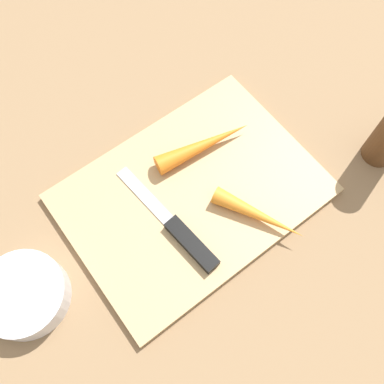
{
  "coord_description": "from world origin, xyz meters",
  "views": [
    {
      "loc": [
        -0.15,
        -0.19,
        0.57
      ],
      "look_at": [
        0.0,
        0.0,
        0.01
      ],
      "focal_mm": 39.05,
      "sensor_mm": 36.0,
      "label": 1
    }
  ],
  "objects_px": {
    "knife": "(185,237)",
    "small_bowl": "(24,295)",
    "cutting_board": "(192,194)",
    "carrot_short": "(258,215)",
    "carrot_long": "(204,145)"
  },
  "relations": [
    {
      "from": "cutting_board",
      "to": "carrot_long",
      "type": "xyz_separation_m",
      "value": [
        0.06,
        0.05,
        0.02
      ]
    },
    {
      "from": "knife",
      "to": "small_bowl",
      "type": "bearing_deg",
      "value": 68.28
    },
    {
      "from": "cutting_board",
      "to": "carrot_long",
      "type": "relative_size",
      "value": 2.35
    },
    {
      "from": "knife",
      "to": "carrot_long",
      "type": "xyz_separation_m",
      "value": [
        0.11,
        0.1,
        0.01
      ]
    },
    {
      "from": "knife",
      "to": "small_bowl",
      "type": "xyz_separation_m",
      "value": [
        -0.21,
        0.06,
        0.0
      ]
    },
    {
      "from": "cutting_board",
      "to": "carrot_short",
      "type": "distance_m",
      "value": 0.1
    },
    {
      "from": "carrot_short",
      "to": "small_bowl",
      "type": "xyz_separation_m",
      "value": [
        -0.31,
        0.1,
        -0.01
      ]
    },
    {
      "from": "knife",
      "to": "carrot_long",
      "type": "relative_size",
      "value": 1.31
    },
    {
      "from": "carrot_long",
      "to": "small_bowl",
      "type": "bearing_deg",
      "value": -164.62
    },
    {
      "from": "cutting_board",
      "to": "carrot_short",
      "type": "xyz_separation_m",
      "value": [
        0.05,
        -0.09,
        0.02
      ]
    },
    {
      "from": "carrot_short",
      "to": "knife",
      "type": "bearing_deg",
      "value": -136.12
    },
    {
      "from": "carrot_long",
      "to": "carrot_short",
      "type": "relative_size",
      "value": 1.13
    },
    {
      "from": "small_bowl",
      "to": "carrot_short",
      "type": "bearing_deg",
      "value": -17.89
    },
    {
      "from": "cutting_board",
      "to": "small_bowl",
      "type": "bearing_deg",
      "value": 177.19
    },
    {
      "from": "carrot_long",
      "to": "carrot_short",
      "type": "xyz_separation_m",
      "value": [
        -0.01,
        -0.13,
        -0.0
      ]
    }
  ]
}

